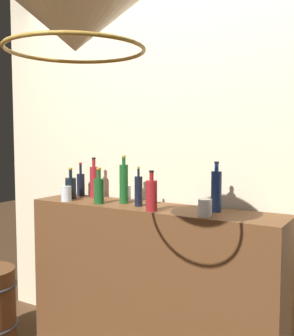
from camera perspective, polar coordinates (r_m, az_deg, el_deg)
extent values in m
cube|color=beige|center=(2.80, 3.32, 3.83)|extent=(3.03, 0.08, 2.88)
cube|color=brown|center=(3.28, -8.24, 22.04)|extent=(0.27, 0.03, 0.15)
cube|color=beige|center=(3.27, -8.43, 22.10)|extent=(0.24, 0.01, 0.12)
cube|color=brown|center=(2.75, 0.56, -15.99)|extent=(1.71, 0.37, 1.02)
cylinder|color=#194F21|center=(2.72, -6.74, -3.24)|extent=(0.07, 0.07, 0.17)
cylinder|color=#194F21|center=(2.71, -6.76, -0.85)|extent=(0.03, 0.03, 0.06)
cylinder|color=#B7932D|center=(2.71, -6.77, -0.07)|extent=(0.03, 0.03, 0.01)
cylinder|color=black|center=(2.61, -1.20, -3.27)|extent=(0.05, 0.05, 0.19)
cylinder|color=black|center=(2.60, -1.20, -0.62)|extent=(0.02, 0.02, 0.05)
cylinder|color=#B7932D|center=(2.59, -1.20, 0.07)|extent=(0.02, 0.02, 0.01)
cylinder|color=black|center=(3.09, -9.26, -2.34)|extent=(0.06, 0.06, 0.17)
cylinder|color=black|center=(3.08, -9.29, -0.13)|extent=(0.02, 0.02, 0.07)
cylinder|color=maroon|center=(3.07, -9.30, 0.65)|extent=(0.02, 0.02, 0.01)
cylinder|color=black|center=(2.96, -10.63, -2.80)|extent=(0.08, 0.08, 0.15)
cylinder|color=black|center=(2.95, -10.66, -0.77)|extent=(0.02, 0.02, 0.06)
cylinder|color=#B7932D|center=(2.95, -10.67, -0.07)|extent=(0.03, 0.03, 0.01)
cylinder|color=maroon|center=(2.44, 0.63, -3.90)|extent=(0.07, 0.07, 0.18)
cylinder|color=maroon|center=(2.43, 0.63, -1.18)|extent=(0.03, 0.03, 0.05)
cylinder|color=black|center=(2.42, 0.63, -0.48)|extent=(0.03, 0.03, 0.01)
cylinder|color=navy|center=(2.45, 9.67, -3.26)|extent=(0.06, 0.06, 0.24)
cylinder|color=navy|center=(2.43, 9.72, 0.09)|extent=(0.02, 0.02, 0.05)
cylinder|color=black|center=(2.43, 9.73, 0.77)|extent=(0.03, 0.03, 0.01)
cylinder|color=maroon|center=(2.99, -7.44, -1.98)|extent=(0.06, 0.06, 0.22)
cylinder|color=maroon|center=(2.98, -7.47, 0.70)|extent=(0.03, 0.03, 0.06)
cylinder|color=black|center=(2.98, -7.47, 1.36)|extent=(0.03, 0.03, 0.01)
cylinder|color=#195220|center=(2.72, -3.27, -2.24)|extent=(0.06, 0.06, 0.26)
cylinder|color=#195220|center=(2.70, -3.28, 0.99)|extent=(0.02, 0.02, 0.05)
cylinder|color=#B7932D|center=(2.70, -3.28, 1.63)|extent=(0.03, 0.03, 0.01)
cylinder|color=silver|center=(2.82, -2.91, -3.56)|extent=(0.06, 0.06, 0.11)
cylinder|color=silver|center=(2.32, 8.13, -5.52)|extent=(0.08, 0.08, 0.10)
cylinder|color=silver|center=(2.87, -11.24, -3.54)|extent=(0.07, 0.07, 0.10)
cone|color=#EFE5C6|center=(1.68, -10.06, 19.58)|extent=(0.54, 0.54, 0.23)
torus|color=#AD8433|center=(1.65, -10.00, 15.99)|extent=(0.55, 0.55, 0.02)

